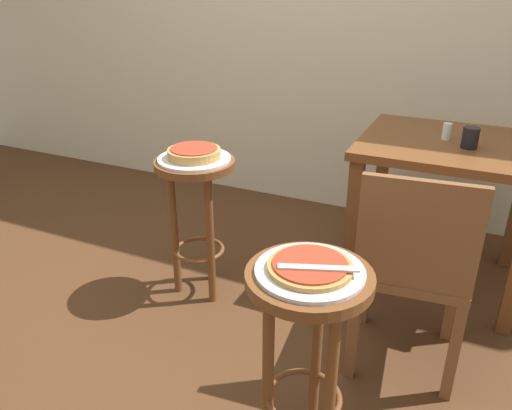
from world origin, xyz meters
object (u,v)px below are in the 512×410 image
at_px(pizza_middle, 194,153).
at_px(serving_plate_middle, 194,159).
at_px(pizza_foreground, 310,266).
at_px(dining_table, 447,168).
at_px(wooden_chair, 413,266).
at_px(cup_near_edge, 470,138).
at_px(condiment_shaker, 447,131).
at_px(stool_foreground, 307,327).
at_px(stool_middle, 196,198).
at_px(pizza_server_knife, 318,268).
at_px(serving_plate_foreground, 310,271).

bearing_deg(pizza_middle, serving_plate_middle, 90.00).
bearing_deg(pizza_foreground, dining_table, 78.97).
height_order(pizza_foreground, wooden_chair, wooden_chair).
distance_m(pizza_foreground, dining_table, 1.30).
height_order(cup_near_edge, condiment_shaker, cup_near_edge).
distance_m(stool_foreground, pizza_middle, 1.05).
bearing_deg(stool_middle, pizza_foreground, -40.78).
height_order(stool_middle, wooden_chair, wooden_chair).
height_order(pizza_foreground, pizza_server_knife, pizza_server_knife).
bearing_deg(stool_foreground, dining_table, 78.97).
relative_size(stool_middle, cup_near_edge, 7.34).
height_order(stool_foreground, cup_near_edge, cup_near_edge).
height_order(stool_foreground, serving_plate_foreground, serving_plate_foreground).
relative_size(dining_table, pizza_server_knife, 3.68).
bearing_deg(wooden_chair, serving_plate_foreground, -112.39).
xyz_separation_m(stool_foreground, wooden_chair, (0.22, 0.54, -0.04)).
height_order(serving_plate_foreground, wooden_chair, wooden_chair).
height_order(stool_middle, pizza_middle, pizza_middle).
xyz_separation_m(pizza_foreground, pizza_server_knife, (0.03, -0.02, 0.01)).
bearing_deg(pizza_server_knife, serving_plate_middle, 118.97).
bearing_deg(cup_near_edge, serving_plate_middle, -154.76).
relative_size(dining_table, wooden_chair, 0.95).
height_order(condiment_shaker, wooden_chair, wooden_chair).
relative_size(stool_foreground, pizza_server_knife, 3.12).
relative_size(condiment_shaker, wooden_chair, 0.09).
distance_m(pizza_middle, pizza_server_knife, 1.07).
distance_m(stool_foreground, pizza_foreground, 0.21).
relative_size(stool_foreground, condiment_shaker, 8.94).
relative_size(pizza_middle, wooden_chair, 0.28).
xyz_separation_m(stool_foreground, serving_plate_foreground, (0.00, 0.00, 0.19)).
bearing_deg(pizza_middle, cup_near_edge, 25.24).
height_order(serving_plate_foreground, pizza_middle, pizza_middle).
height_order(stool_foreground, pizza_server_knife, pizza_server_knife).
distance_m(dining_table, condiment_shaker, 0.17).
bearing_deg(pizza_foreground, pizza_server_knife, -33.69).
bearing_deg(stool_middle, condiment_shaker, 31.53).
bearing_deg(pizza_server_knife, serving_plate_foreground, 125.82).
relative_size(serving_plate_foreground, dining_table, 0.38).
bearing_deg(stool_foreground, stool_middle, 139.22).
height_order(stool_middle, condiment_shaker, condiment_shaker).
relative_size(cup_near_edge, condiment_shaker, 1.22).
distance_m(serving_plate_foreground, serving_plate_middle, 1.03).
bearing_deg(pizza_middle, dining_table, 30.11).
relative_size(serving_plate_foreground, wooden_chair, 0.36).
distance_m(serving_plate_foreground, pizza_middle, 1.03).
bearing_deg(serving_plate_middle, pizza_server_knife, -40.54).
distance_m(condiment_shaker, wooden_chair, 0.81).
distance_m(stool_foreground, pizza_server_knife, 0.22).
bearing_deg(serving_plate_foreground, stool_middle, 139.22).
xyz_separation_m(serving_plate_middle, dining_table, (1.03, 0.60, -0.08)).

